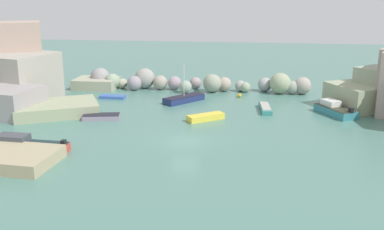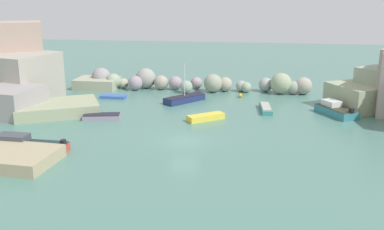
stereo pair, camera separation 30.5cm
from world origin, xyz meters
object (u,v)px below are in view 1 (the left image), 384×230
Objects in this scene: channel_buoy at (240,95)px; moored_boat_6 at (113,97)px; moored_boat_4 at (335,110)px; moored_boat_1 at (206,117)px; moored_boat_2 at (184,99)px; moored_boat_3 at (265,108)px; moored_boat_0 at (101,117)px; moored_boat_5 at (25,145)px; stone_dock at (14,158)px.

channel_buoy is 16.09m from moored_boat_6.
moored_boat_6 is (-26.46, 4.27, -0.39)m from moored_boat_4.
moored_boat_1 is at bearing -32.69° from moored_boat_6.
moored_boat_3 is at bearing -66.08° from moored_boat_2.
moored_boat_5 reaches higher than moored_boat_0.
moored_boat_0 is 0.58× the size of moored_boat_5.
moored_boat_6 is (0.85, 22.45, -0.32)m from stone_dock.
moored_boat_4 is (7.50, -0.70, 0.28)m from moored_boat_3.
moored_boat_0 is at bearing -79.13° from moored_boat_6.
moored_boat_6 is (-15.87, -2.64, -0.07)m from channel_buoy.
moored_boat_2 is (-3.45, 7.52, 0.07)m from moored_boat_1.
moored_boat_2 reaches higher than moored_boat_1.
moored_boat_1 is at bearing -115.26° from moored_boat_2.
channel_buoy is 12.64m from moored_boat_4.
moored_boat_2 reaches higher than moored_boat_3.
channel_buoy reaches higher than moored_boat_6.
moored_boat_2 is at bearing 47.19° from moored_boat_4.
moored_boat_3 is (9.73, -2.82, -0.11)m from moored_boat_2.
channel_buoy is at bearing -22.95° from moored_boat_2.
moored_boat_4 reaches higher than moored_boat_3.
moored_boat_5 is (-3.26, -10.10, 0.24)m from moored_boat_0.
moored_boat_5 is at bearing -169.64° from moored_boat_2.
channel_buoy is 18.59m from moored_boat_0.
moored_boat_3 is at bearing -63.50° from channel_buoy.
channel_buoy is 0.09× the size of moored_boat_2.
moored_boat_5 is at bearing -177.32° from moored_boat_1.
moored_boat_4 is at bearing -61.46° from moored_boat_2.
channel_buoy is at bearing 9.83° from moored_boat_6.
moored_boat_3 is at bearing -10.24° from moored_boat_6.
moored_boat_0 reaches higher than moored_boat_6.
moored_boat_3 is at bearing 53.41° from moored_boat_4.
moored_boat_2 is at bearing -153.06° from channel_buoy.
moored_boat_0 is at bearing 150.37° from moored_boat_1.
stone_dock reaches higher than moored_boat_0.
moored_boat_3 is (6.28, 4.70, -0.03)m from moored_boat_1.
stone_dock reaches higher than channel_buoy.
moored_boat_4 reaches higher than moored_boat_0.
moored_boat_0 is at bearing -105.19° from moored_boat_5.
stone_dock is at bearing 128.92° from moored_boat_3.
moored_boat_3 is 25.98m from moored_boat_5.
moored_boat_5 reaches higher than moored_boat_3.
moored_boat_2 is 17.59m from moored_boat_4.
moored_boat_4 is at bearing -100.04° from moored_boat_3.
moored_boat_3 is (19.82, 18.88, -0.22)m from stone_dock.
moored_boat_6 is (-12.68, 8.26, -0.14)m from moored_boat_1.
moored_boat_1 is at bearing 74.93° from moored_boat_4.
moored_boat_3 is at bearing 43.62° from stone_dock.
channel_buoy is at bearing 25.66° from moored_boat_4.
stone_dock is at bearing 105.58° from moored_boat_5.
channel_buoy is 11.36m from moored_boat_1.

